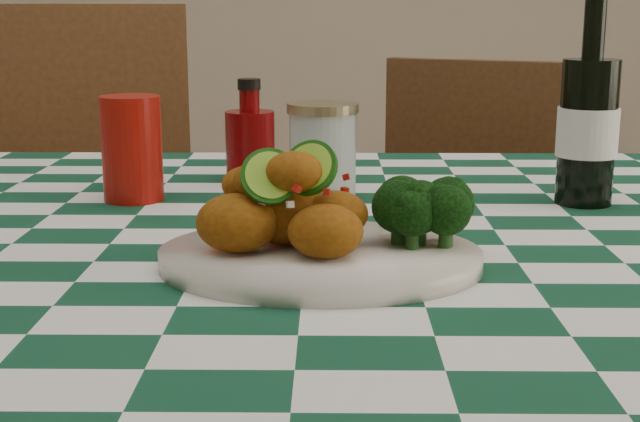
# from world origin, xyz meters

# --- Properties ---
(plate) EXTENTS (0.31, 0.25, 0.02)m
(plate) POSITION_xyz_m (0.01, -0.15, 0.80)
(plate) COLOR silver
(plate) RESTS_ON dining_table
(fried_chicken_pile) EXTENTS (0.14, 0.11, 0.09)m
(fried_chicken_pile) POSITION_xyz_m (-0.01, -0.15, 0.85)
(fried_chicken_pile) COLOR #8D530D
(fried_chicken_pile) RESTS_ON plate
(broccoli_side) EXTENTS (0.08, 0.08, 0.06)m
(broccoli_side) POSITION_xyz_m (0.11, -0.14, 0.84)
(broccoli_side) COLOR black
(broccoli_side) RESTS_ON plate
(red_tumbler) EXTENTS (0.08, 0.08, 0.13)m
(red_tumbler) POSITION_xyz_m (-0.23, 0.15, 0.85)
(red_tumbler) COLOR #940F08
(red_tumbler) RESTS_ON dining_table
(ketchup_bottle) EXTENTS (0.07, 0.07, 0.14)m
(ketchup_bottle) POSITION_xyz_m (-0.09, 0.28, 0.86)
(ketchup_bottle) COLOR #670506
(ketchup_bottle) RESTS_ON dining_table
(mason_jar) EXTENTS (0.10, 0.10, 0.12)m
(mason_jar) POSITION_xyz_m (0.01, 0.16, 0.85)
(mason_jar) COLOR #B2BCBA
(mason_jar) RESTS_ON dining_table
(beer_bottle) EXTENTS (0.09, 0.09, 0.25)m
(beer_bottle) POSITION_xyz_m (0.34, 0.13, 0.91)
(beer_bottle) COLOR black
(beer_bottle) RESTS_ON dining_table
(wooden_chair_left) EXTENTS (0.60, 0.61, 1.03)m
(wooden_chair_left) POSITION_xyz_m (-0.45, 0.76, 0.52)
(wooden_chair_left) COLOR #472814
(wooden_chair_left) RESTS_ON ground
(wooden_chair_right) EXTENTS (0.57, 0.57, 0.92)m
(wooden_chair_right) POSITION_xyz_m (0.26, 0.69, 0.46)
(wooden_chair_right) COLOR #472814
(wooden_chair_right) RESTS_ON ground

